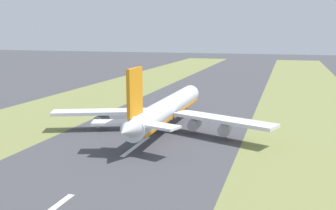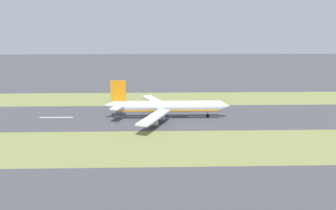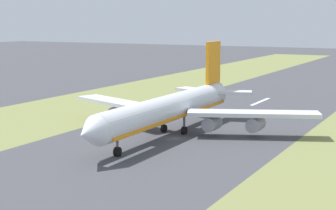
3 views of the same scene
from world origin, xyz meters
name	(u,v)px [view 3 (image 3 of 3)]	position (x,y,z in m)	size (l,w,h in m)	color
ground_plane	(173,138)	(0.00, 0.00, 0.00)	(800.00, 800.00, 0.00)	#424247
grass_median_east	(17,121)	(45.00, 0.00, 0.00)	(40.00, 600.00, 0.01)	olive
centreline_dash_near	(260,102)	(0.00, -61.80, 0.01)	(1.20, 18.00, 0.01)	silver
centreline_dash_mid	(212,122)	(0.00, -21.80, 0.01)	(1.20, 18.00, 0.01)	silver
centreline_dash_far	(131,156)	(0.00, 18.20, 0.01)	(1.20, 18.00, 0.01)	silver
airplane_main_jet	(172,108)	(2.25, -3.70, 6.02)	(64.14, 67.00, 20.20)	silver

